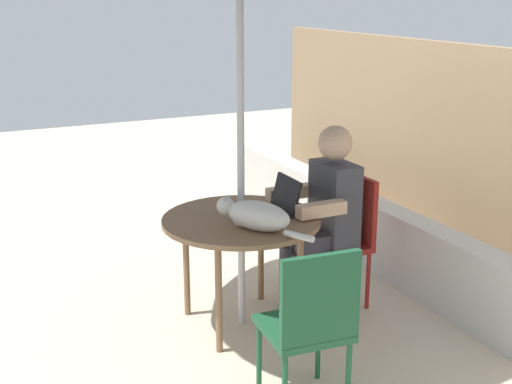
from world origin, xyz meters
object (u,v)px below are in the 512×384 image
object	(u,v)px
person_seated	(325,208)
laptop	(279,202)
patio_table	(241,228)
chair_empty	(311,319)
cat	(255,215)
chair_occupied	(344,230)

from	to	relation	value
person_seated	laptop	world-z (taller)	person_seated
patio_table	laptop	distance (m)	0.29
chair_empty	person_seated	xyz separation A→B (m)	(-1.00, 0.68, 0.17)
chair_empty	cat	xyz separation A→B (m)	(-0.78, 0.08, 0.28)
patio_table	person_seated	bearing A→B (deg)	90.00
patio_table	chair_empty	xyz separation A→B (m)	(1.00, -0.09, -0.13)
patio_table	cat	bearing A→B (deg)	-3.16
person_seated	cat	world-z (taller)	person_seated
chair_empty	laptop	world-z (taller)	laptop
chair_occupied	laptop	xyz separation A→B (m)	(-0.00, -0.49, 0.26)
laptop	person_seated	bearing A→B (deg)	89.63
patio_table	chair_occupied	xyz separation A→B (m)	(0.00, 0.75, -0.13)
laptop	chair_empty	bearing A→B (deg)	-19.10
laptop	cat	distance (m)	0.35
laptop	chair_occupied	bearing A→B (deg)	89.75
patio_table	laptop	xyz separation A→B (m)	(-0.00, 0.26, 0.12)
person_seated	patio_table	bearing A→B (deg)	-90.00
cat	patio_table	bearing A→B (deg)	176.84
chair_empty	cat	size ratio (longest dim) A/B	1.48
patio_table	chair_empty	distance (m)	1.01
cat	laptop	bearing A→B (deg)	129.12
chair_empty	cat	bearing A→B (deg)	174.35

